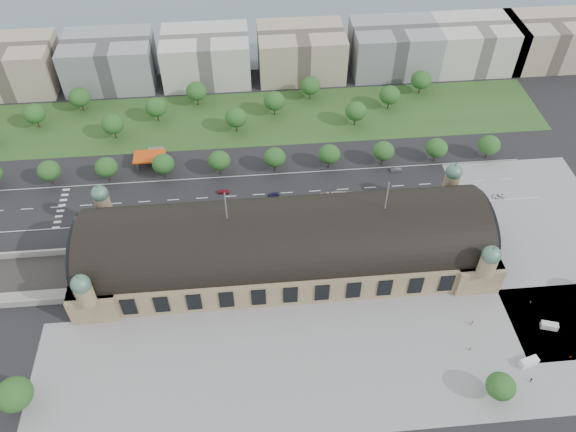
{
  "coord_description": "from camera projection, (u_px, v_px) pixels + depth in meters",
  "views": [
    {
      "loc": [
        -11.36,
        -135.43,
        163.5
      ],
      "look_at": [
        1.95,
        10.51,
        14.0
      ],
      "focal_mm": 35.0,
      "sensor_mm": 36.0,
      "label": 1
    }
  ],
  "objects": [
    {
      "name": "office_5",
      "position": [
        394.0,
        48.0,
        300.49
      ],
      "size": [
        45.0,
        32.0,
        24.0
      ],
      "primitive_type": "cube",
      "color": "gray",
      "rests_on": "ground"
    },
    {
      "name": "van_south",
      "position": [
        528.0,
        362.0,
        180.84
      ],
      "size": [
        6.45,
        3.89,
        2.62
      ],
      "rotation": [
        0.0,
        0.0,
        0.26
      ],
      "color": "white",
      "rests_on": "ground"
    },
    {
      "name": "tree_row_4",
      "position": [
        219.0,
        161.0,
        242.02
      ],
      "size": [
        9.6,
        9.6,
        11.52
      ],
      "color": "#2D2116",
      "rests_on": "ground"
    },
    {
      "name": "pedestrian_4",
      "position": [
        531.0,
        380.0,
        176.96
      ],
      "size": [
        0.85,
        1.19,
        1.68
      ],
      "primitive_type": "imported",
      "rotation": [
        0.0,
        0.0,
        4.33
      ],
      "color": "gray",
      "rests_on": "ground"
    },
    {
      "name": "office_3",
      "position": [
        206.0,
        57.0,
        294.14
      ],
      "size": [
        45.0,
        32.0,
        24.0
      ],
      "primitive_type": "cube",
      "color": "#BCBAB2",
      "rests_on": "ground"
    },
    {
      "name": "pedestrian_0",
      "position": [
        472.0,
        323.0,
        191.66
      ],
      "size": [
        0.97,
        0.61,
        1.91
      ],
      "primitive_type": "imported",
      "rotation": [
        0.0,
        0.0,
        -0.08
      ],
      "color": "gray",
      "rests_on": "ground"
    },
    {
      "name": "plaza_south",
      "position": [
        328.0,
        364.0,
        181.86
      ],
      "size": [
        190.0,
        48.0,
        0.12
      ],
      "primitive_type": "cube",
      "color": "gray",
      "rests_on": "ground"
    },
    {
      "name": "office_7",
      "position": [
        547.0,
        41.0,
        305.9
      ],
      "size": [
        45.0,
        32.0,
        24.0
      ],
      "primitive_type": "cube",
      "color": "tan",
      "rests_on": "ground"
    },
    {
      "name": "tree_row_7",
      "position": [
        383.0,
        151.0,
        246.59
      ],
      "size": [
        9.6,
        9.6,
        11.52
      ],
      "color": "#2D2116",
      "rests_on": "ground"
    },
    {
      "name": "tree_belt_3",
      "position": [
        113.0,
        124.0,
        259.37
      ],
      "size": [
        10.4,
        10.4,
        12.48
      ],
      "color": "#2D2116",
      "rests_on": "ground"
    },
    {
      "name": "bus_mid",
      "position": [
        336.0,
        197.0,
        234.44
      ],
      "size": [
        12.93,
        3.18,
        3.59
      ],
      "primitive_type": "imported",
      "rotation": [
        0.0,
        0.0,
        1.56
      ],
      "color": "silver",
      "rests_on": "ground"
    },
    {
      "name": "road_slab",
      "position": [
        230.0,
        196.0,
        237.12
      ],
      "size": [
        260.0,
        26.0,
        0.1
      ],
      "primitive_type": "cube",
      "color": "black",
      "rests_on": "ground"
    },
    {
      "name": "tree_belt_11",
      "position": [
        421.0,
        80.0,
        285.76
      ],
      "size": [
        10.4,
        10.4,
        12.48
      ],
      "color": "#2D2116",
      "rests_on": "ground"
    },
    {
      "name": "office_4",
      "position": [
        301.0,
        52.0,
        297.32
      ],
      "size": [
        45.0,
        32.0,
        24.0
      ],
      "primitive_type": "cube",
      "color": "tan",
      "rests_on": "ground"
    },
    {
      "name": "traffic_car_5",
      "position": [
        396.0,
        170.0,
        247.98
      ],
      "size": [
        5.06,
        2.2,
        1.62
      ],
      "primitive_type": "imported",
      "rotation": [
        0.0,
        0.0,
        1.67
      ],
      "color": "#54565B",
      "rests_on": "ground"
    },
    {
      "name": "parked_car_2",
      "position": [
        121.0,
        231.0,
        221.99
      ],
      "size": [
        5.11,
        4.48,
        1.42
      ],
      "primitive_type": "imported",
      "rotation": [
        0.0,
        0.0,
        -0.94
      ],
      "color": "#1B264C",
      "rests_on": "ground"
    },
    {
      "name": "ground",
      "position": [
        285.0,
        262.0,
        211.9
      ],
      "size": [
        900.0,
        900.0,
        0.0
      ],
      "primitive_type": "plane",
      "color": "black",
      "rests_on": "ground"
    },
    {
      "name": "tree_row_3",
      "position": [
        163.0,
        164.0,
        240.49
      ],
      "size": [
        9.6,
        9.6,
        11.52
      ],
      "color": "#2D2116",
      "rests_on": "ground"
    },
    {
      "name": "grass_belt",
      "position": [
        239.0,
        119.0,
        275.78
      ],
      "size": [
        300.0,
        45.0,
        0.1
      ],
      "primitive_type": "cube",
      "color": "#2C4B1E",
      "rests_on": "ground"
    },
    {
      "name": "tree_belt_4",
      "position": [
        156.0,
        107.0,
        268.94
      ],
      "size": [
        10.4,
        10.4,
        12.48
      ],
      "color": "#2D2116",
      "rests_on": "ground"
    },
    {
      "name": "petrol_station",
      "position": [
        153.0,
        155.0,
        251.88
      ],
      "size": [
        14.0,
        13.0,
        5.05
      ],
      "color": "#C5410B",
      "rests_on": "ground"
    },
    {
      "name": "tree_belt_5",
      "position": [
        196.0,
        91.0,
        278.52
      ],
      "size": [
        10.4,
        10.4,
        12.48
      ],
      "color": "#2D2116",
      "rests_on": "ground"
    },
    {
      "name": "tree_belt_10",
      "position": [
        390.0,
        95.0,
        276.19
      ],
      "size": [
        10.4,
        10.4,
        12.48
      ],
      "color": "#2D2116",
      "rests_on": "ground"
    },
    {
      "name": "plaza_east",
      "position": [
        548.0,
        243.0,
        218.44
      ],
      "size": [
        56.0,
        100.0,
        0.12
      ],
      "primitive_type": "cube",
      "color": "gray",
      "rests_on": "ground"
    },
    {
      "name": "office_2",
      "position": [
        110.0,
        61.0,
        290.96
      ],
      "size": [
        45.0,
        32.0,
        24.0
      ],
      "primitive_type": "cube",
      "color": "gray",
      "rests_on": "ground"
    },
    {
      "name": "tree_plaza_sw",
      "position": [
        14.0,
        394.0,
        165.89
      ],
      "size": [
        11.0,
        11.0,
        12.73
      ],
      "color": "#2D2116",
      "rests_on": "ground"
    },
    {
      "name": "traffic_car_6",
      "position": [
        498.0,
        196.0,
        236.22
      ],
      "size": [
        5.02,
        2.33,
        1.39
      ],
      "primitive_type": "imported",
      "rotation": [
        0.0,
        0.0,
        -1.57
      ],
      "color": "silver",
      "rests_on": "ground"
    },
    {
      "name": "parked_car_1",
      "position": [
        144.0,
        226.0,
        224.14
      ],
      "size": [
        5.5,
        4.19,
        1.39
      ],
      "primitive_type": "imported",
      "rotation": [
        0.0,
        0.0,
        -1.14
      ],
      "color": "#993213",
      "rests_on": "ground"
    },
    {
      "name": "tree_row_8",
      "position": [
        437.0,
        148.0,
        248.12
      ],
      "size": [
        9.6,
        9.6,
        11.52
      ],
      "color": "#2D2116",
      "rests_on": "ground"
    },
    {
      "name": "tree_belt_1",
      "position": [
        34.0,
        113.0,
        265.32
      ],
      "size": [
        10.4,
        10.4,
        12.48
      ],
      "color": "#2D2116",
      "rests_on": "ground"
    },
    {
      "name": "tree_belt_6",
      "position": [
        236.0,
        118.0,
        262.99
      ],
      "size": [
        10.4,
        10.4,
        12.48
      ],
      "color": "#2D2116",
      "rests_on": "ground"
    },
    {
      "name": "traffic_car_3",
      "position": [
        224.0,
        192.0,
        238.11
      ],
      "size": [
        4.91,
        2.1,
        1.41
      ],
      "primitive_type": "imported",
      "rotation": [
        0.0,
        0.0,
        1.54
      ],
      "color": "maroon",
      "rests_on": "ground"
    },
    {
      "name": "pedestrian_3",
      "position": [
        570.0,
        357.0,
        182.63
      ],
      "size": [
        1.12,
        0.64,
        1.82
      ],
      "primitive_type": "imported",
      "rotation": [
        0.0,
        0.0,
        3.27
      ],
      "color": "gray",
      "rests_on": "ground"
    },
    {
      "name": "parked_car_4",
      "position": [
        154.0,
        227.0,
        223.64
      ],
      "size": [
        4.55,
        4.09,
        1.5
      ],
      "primitive_type": "imported",
      "rotation": [
        0.0,
        0.0,
        -0.9
      ],
      "color": "silver",
      "rests_on": "ground"
    },
    {
      "name": "pedestrian_1",
      "position": [
        470.0,
        349.0,
        184.85
      ],
      "size": [
        0.47,
        0.63,
        1.58
      ],
      "primitive_type": "imported",
      "rotation": [
        0.0,
        0.0,
        1.4
      ],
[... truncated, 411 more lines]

